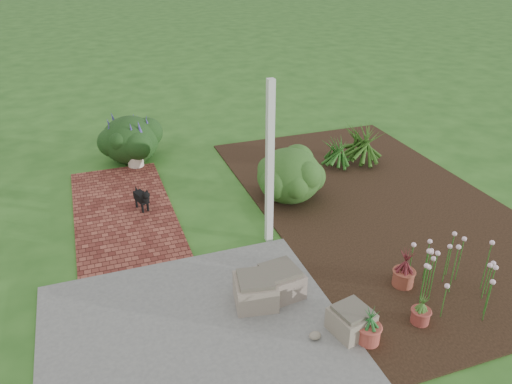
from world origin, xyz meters
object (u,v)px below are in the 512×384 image
object	(u,v)px
cream_ceramic_urn	(135,156)
evergreen_shrub	(289,174)
black_dog	(142,197)
stone_trough_near	(351,321)

from	to	relation	value
cream_ceramic_urn	evergreen_shrub	size ratio (longest dim) A/B	0.37
cream_ceramic_urn	evergreen_shrub	distance (m)	3.29
cream_ceramic_urn	black_dog	bearing A→B (deg)	-93.91
stone_trough_near	cream_ceramic_urn	xyz separation A→B (m)	(-1.73, 5.58, 0.06)
stone_trough_near	cream_ceramic_urn	bearing A→B (deg)	107.24
cream_ceramic_urn	evergreen_shrub	bearing A→B (deg)	-44.46
black_dog	cream_ceramic_urn	world-z (taller)	cream_ceramic_urn
black_dog	evergreen_shrub	size ratio (longest dim) A/B	0.41
cream_ceramic_urn	stone_trough_near	bearing A→B (deg)	-72.76
stone_trough_near	cream_ceramic_urn	size ratio (longest dim) A/B	1.04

